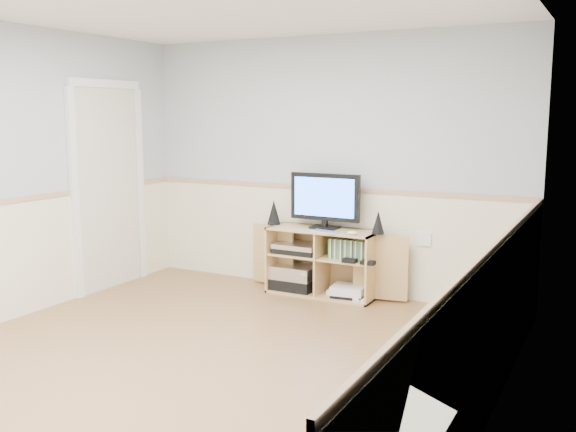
# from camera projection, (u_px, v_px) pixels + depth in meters

# --- Properties ---
(room) EXTENTS (4.04, 4.54, 2.54)m
(room) POSITION_uv_depth(u_px,v_px,m) (195.00, 191.00, 4.48)
(room) COLOR #AB804C
(room) RESTS_ON ground
(media_cabinet) EXTENTS (1.66, 0.40, 0.65)m
(media_cabinet) POSITION_uv_depth(u_px,v_px,m) (324.00, 260.00, 6.26)
(media_cabinet) COLOR tan
(media_cabinet) RESTS_ON floor
(monitor) EXTENTS (0.71, 0.18, 0.53)m
(monitor) POSITION_uv_depth(u_px,v_px,m) (325.00, 199.00, 6.17)
(monitor) COLOR black
(monitor) RESTS_ON media_cabinet
(speaker_left) EXTENTS (0.13, 0.13, 0.25)m
(speaker_left) POSITION_uv_depth(u_px,v_px,m) (274.00, 212.00, 6.42)
(speaker_left) COLOR black
(speaker_left) RESTS_ON media_cabinet
(speaker_right) EXTENTS (0.12, 0.12, 0.21)m
(speaker_right) POSITION_uv_depth(u_px,v_px,m) (378.00, 222.00, 5.92)
(speaker_right) COLOR black
(speaker_right) RESTS_ON media_cabinet
(keyboard) EXTENTS (0.29, 0.17, 0.01)m
(keyboard) POSITION_uv_depth(u_px,v_px,m) (325.00, 232.00, 6.01)
(keyboard) COLOR white
(keyboard) RESTS_ON media_cabinet
(mouse) EXTENTS (0.10, 0.08, 0.04)m
(mouse) POSITION_uv_depth(u_px,v_px,m) (352.00, 233.00, 5.88)
(mouse) COLOR white
(mouse) RESTS_ON media_cabinet
(av_components) EXTENTS (0.52, 0.33, 0.47)m
(av_components) POSITION_uv_depth(u_px,v_px,m) (296.00, 269.00, 6.37)
(av_components) COLOR black
(av_components) RESTS_ON media_cabinet
(game_consoles) EXTENTS (0.46, 0.30, 0.11)m
(game_consoles) POSITION_uv_depth(u_px,v_px,m) (348.00, 291.00, 6.12)
(game_consoles) COLOR white
(game_consoles) RESTS_ON media_cabinet
(game_cases) EXTENTS (0.38, 0.13, 0.19)m
(game_cases) POSITION_uv_depth(u_px,v_px,m) (349.00, 249.00, 6.05)
(game_cases) COLOR #3F8C3F
(game_cases) RESTS_ON media_cabinet
(wall_outlet) EXTENTS (0.12, 0.03, 0.12)m
(wall_outlet) POSITION_uv_depth(u_px,v_px,m) (425.00, 239.00, 5.93)
(wall_outlet) COLOR white
(wall_outlet) RESTS_ON wall_back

